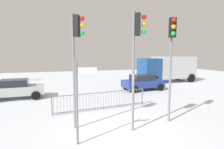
# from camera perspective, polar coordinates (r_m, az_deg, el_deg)

# --- Properties ---
(ground_plane) EXTENTS (60.00, 60.00, 0.00)m
(ground_plane) POSITION_cam_1_polar(r_m,az_deg,el_deg) (8.35, 2.53, -16.99)
(ground_plane) COLOR silver
(traffic_light_mid_right) EXTENTS (0.40, 0.53, 5.10)m
(traffic_light_mid_right) POSITION_cam_1_polar(r_m,az_deg,el_deg) (9.01, 18.38, 8.65)
(traffic_light_mid_right) COLOR slate
(traffic_light_mid_right) RESTS_ON ground
(traffic_light_rear_left) EXTENTS (0.53, 0.40, 5.08)m
(traffic_light_rear_left) POSITION_cam_1_polar(r_m,az_deg,el_deg) (7.67, 7.90, 9.31)
(traffic_light_rear_left) COLOR slate
(traffic_light_rear_left) RESTS_ON ground
(traffic_light_rear_right) EXTENTS (0.52, 0.41, 5.06)m
(traffic_light_rear_right) POSITION_cam_1_polar(r_m,az_deg,el_deg) (7.96, -11.21, 9.00)
(traffic_light_rear_right) COLOR slate
(traffic_light_rear_right) RESTS_ON ground
(direction_sign_post) EXTENTS (0.79, 0.12, 3.09)m
(direction_sign_post) POSITION_cam_1_polar(r_m,az_deg,el_deg) (6.66, -10.57, -7.42)
(direction_sign_post) COLOR slate
(direction_sign_post) RESTS_ON ground
(pedestrian_guard_railing) EXTENTS (5.80, 0.64, 1.07)m
(pedestrian_guard_railing) POSITION_cam_1_polar(r_m,az_deg,el_deg) (10.99, -3.20, -8.23)
(pedestrian_guard_railing) COLOR slate
(pedestrian_guard_railing) RESTS_ON ground
(car_blue_near) EXTENTS (3.92, 2.16, 1.47)m
(car_blue_near) POSITION_cam_1_polar(r_m,az_deg,el_deg) (17.12, 9.67, -2.37)
(car_blue_near) COLOR navy
(car_blue_near) RESTS_ON ground
(car_silver_trailing) EXTENTS (3.86, 2.03, 1.47)m
(car_silver_trailing) POSITION_cam_1_polar(r_m,az_deg,el_deg) (15.38, -28.00, -3.98)
(car_silver_trailing) COLOR #B2B5BA
(car_silver_trailing) RESTS_ON ground
(delivery_truck) EXTENTS (7.19, 3.09, 3.10)m
(delivery_truck) POSITION_cam_1_polar(r_m,az_deg,el_deg) (22.93, 17.14, 2.04)
(delivery_truck) COLOR silver
(delivery_truck) RESTS_ON ground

